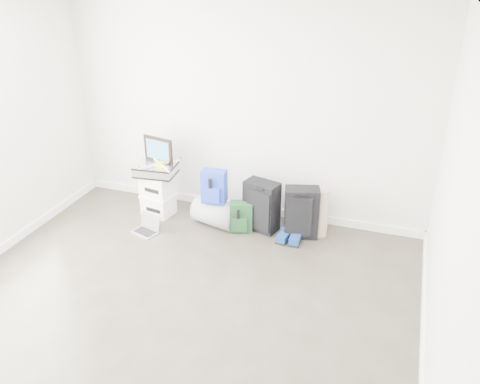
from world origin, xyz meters
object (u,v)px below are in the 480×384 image
at_px(briefcase, 156,170).
at_px(carry_on, 301,213).
at_px(boxes_stack, 158,194).
at_px(duffel_bag, 215,213).
at_px(large_suitcase, 261,206).
at_px(laptop, 147,228).

relative_size(briefcase, carry_on, 0.78).
xyz_separation_m(briefcase, carry_on, (1.83, 0.05, -0.31)).
relative_size(boxes_stack, briefcase, 1.13).
bearing_deg(duffel_bag, large_suitcase, 22.90).
relative_size(boxes_stack, large_suitcase, 0.88).
bearing_deg(boxes_stack, duffel_bag, 6.91).
relative_size(large_suitcase, carry_on, 1.01).
bearing_deg(duffel_bag, briefcase, -167.42).
bearing_deg(laptop, boxes_stack, 117.57).
distance_m(boxes_stack, large_suitcase, 1.35).
height_order(carry_on, laptop, carry_on).
relative_size(duffel_bag, laptop, 1.51).
distance_m(boxes_stack, laptop, 0.51).
bearing_deg(laptop, large_suitcase, 39.58).
xyz_separation_m(large_suitcase, carry_on, (0.48, 0.00, -0.00)).
xyz_separation_m(boxes_stack, duffel_bag, (0.79, -0.03, -0.11)).
distance_m(carry_on, laptop, 1.85).
height_order(large_suitcase, laptop, large_suitcase).
xyz_separation_m(duffel_bag, laptop, (-0.71, -0.43, -0.11)).
xyz_separation_m(briefcase, duffel_bag, (0.79, -0.03, -0.45)).
bearing_deg(large_suitcase, duffel_bag, -156.45).
bearing_deg(duffel_bag, laptop, -134.28).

